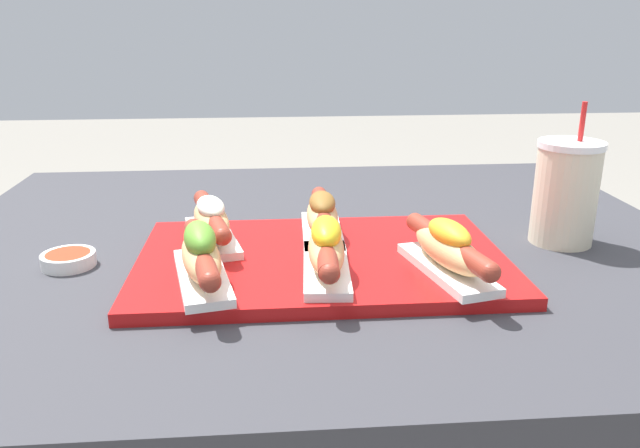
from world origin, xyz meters
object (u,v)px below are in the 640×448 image
object	(u,v)px
hot_dog_3	(211,220)
drink_cup	(566,193)
hot_dog_1	(327,248)
sauce_bowl	(68,259)
serving_tray	(321,260)
hot_dog_2	(448,249)
hot_dog_0	(201,256)
hot_dog_4	(322,217)

from	to	relation	value
hot_dog_3	drink_cup	world-z (taller)	drink_cup
hot_dog_1	sauce_bowl	bearing A→B (deg)	165.18
serving_tray	hot_dog_1	size ratio (longest dim) A/B	2.34
hot_dog_2	hot_dog_3	xyz separation A→B (m)	(-0.32, 0.15, -0.00)
hot_dog_3	hot_dog_0	bearing A→B (deg)	-90.23
serving_tray	hot_dog_1	distance (m)	0.08
serving_tray	hot_dog_4	xyz separation A→B (m)	(0.01, 0.07, 0.04)
hot_dog_2	drink_cup	distance (m)	0.28
hot_dog_4	drink_cup	world-z (taller)	drink_cup
hot_dog_1	hot_dog_0	bearing A→B (deg)	-174.91
hot_dog_1	hot_dog_4	xyz separation A→B (m)	(0.01, 0.14, -0.00)
hot_dog_1	hot_dog_2	bearing A→B (deg)	-5.03
hot_dog_4	sauce_bowl	size ratio (longest dim) A/B	2.94
hot_dog_3	hot_dog_4	world-z (taller)	hot_dog_4
drink_cup	serving_tray	bearing A→B (deg)	-169.85
hot_dog_0	hot_dog_3	xyz separation A→B (m)	(0.00, 0.15, -0.00)
hot_dog_4	serving_tray	bearing A→B (deg)	-96.08
hot_dog_1	hot_dog_4	world-z (taller)	hot_dog_1
hot_dog_0	hot_dog_3	bearing A→B (deg)	89.77
serving_tray	hot_dog_4	size ratio (longest dim) A/B	2.34
hot_dog_4	drink_cup	xyz separation A→B (m)	(0.38, -0.00, 0.03)
serving_tray	drink_cup	distance (m)	0.40
serving_tray	hot_dog_0	size ratio (longest dim) A/B	2.38
serving_tray	hot_dog_0	world-z (taller)	hot_dog_0
hot_dog_4	sauce_bowl	bearing A→B (deg)	-173.21
hot_dog_0	drink_cup	bearing A→B (deg)	15.34
hot_dog_3	drink_cup	size ratio (longest dim) A/B	0.98
hot_dog_2	hot_dog_1	bearing A→B (deg)	174.97
serving_tray	hot_dog_0	bearing A→B (deg)	-153.23
serving_tray	hot_dog_2	world-z (taller)	hot_dog_2
hot_dog_1	hot_dog_2	size ratio (longest dim) A/B	1.02
hot_dog_3	hot_dog_1	bearing A→B (deg)	-40.26
hot_dog_3	hot_dog_4	bearing A→B (deg)	1.21
hot_dog_0	hot_dog_1	xyz separation A→B (m)	(0.16, 0.01, -0.00)
hot_dog_0	drink_cup	xyz separation A→B (m)	(0.55, 0.15, 0.03)
serving_tray	hot_dog_3	world-z (taller)	hot_dog_3
hot_dog_3	hot_dog_4	distance (m)	0.17
hot_dog_1	hot_dog_2	world-z (taller)	hot_dog_1
hot_dog_2	hot_dog_4	world-z (taller)	hot_dog_2
hot_dog_0	hot_dog_2	bearing A→B (deg)	0.08
hot_dog_1	hot_dog_3	bearing A→B (deg)	139.74
hot_dog_2	serving_tray	bearing A→B (deg)	153.42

